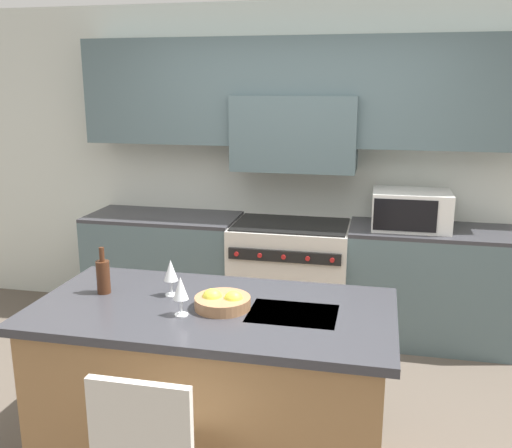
{
  "coord_description": "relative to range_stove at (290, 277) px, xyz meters",
  "views": [
    {
      "loc": [
        0.69,
        -2.87,
        2.05
      ],
      "look_at": [
        -0.06,
        0.54,
        1.18
      ],
      "focal_mm": 40.0,
      "sensor_mm": 36.0,
      "label": 1
    }
  ],
  "objects": [
    {
      "name": "ground_plane",
      "position": [
        0.0,
        -1.62,
        -0.46
      ],
      "size": [
        10.0,
        10.0,
        0.0
      ],
      "primitive_type": "plane",
      "color": "brown"
    },
    {
      "name": "wine_glass_far",
      "position": [
        -0.38,
        -1.75,
        0.6
      ],
      "size": [
        0.08,
        0.08,
        0.2
      ],
      "color": "white",
      "rests_on": "kitchen_island"
    },
    {
      "name": "microwave",
      "position": [
        0.94,
        0.02,
        0.62
      ],
      "size": [
        0.59,
        0.43,
        0.3
      ],
      "color": "silver",
      "rests_on": "back_counter"
    },
    {
      "name": "kitchen_island",
      "position": [
        -0.12,
        -1.86,
        0.01
      ],
      "size": [
        1.86,
        0.95,
        0.93
      ],
      "color": "olive",
      "rests_on": "ground_plane"
    },
    {
      "name": "range_stove",
      "position": [
        0.0,
        0.0,
        0.0
      ],
      "size": [
        0.96,
        0.7,
        0.93
      ],
      "color": "beige",
      "rests_on": "ground_plane"
    },
    {
      "name": "back_cabinetry",
      "position": [
        0.0,
        0.27,
        1.13
      ],
      "size": [
        10.0,
        0.46,
        2.7
      ],
      "color": "silver",
      "rests_on": "ground_plane"
    },
    {
      "name": "back_counter",
      "position": [
        -0.0,
        0.02,
        0.01
      ],
      "size": [
        3.55,
        0.62,
        0.94
      ],
      "color": "#4C6066",
      "rests_on": "ground_plane"
    },
    {
      "name": "wine_glass_near",
      "position": [
        -0.23,
        -2.0,
        0.6
      ],
      "size": [
        0.08,
        0.08,
        0.2
      ],
      "color": "white",
      "rests_on": "kitchen_island"
    },
    {
      "name": "wine_bottle",
      "position": [
        -0.75,
        -1.8,
        0.57
      ],
      "size": [
        0.07,
        0.07,
        0.26
      ],
      "color": "#422314",
      "rests_on": "kitchen_island"
    },
    {
      "name": "fruit_bowl",
      "position": [
        -0.06,
        -1.87,
        0.5
      ],
      "size": [
        0.29,
        0.29,
        0.11
      ],
      "color": "#996B47",
      "rests_on": "kitchen_island"
    }
  ]
}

